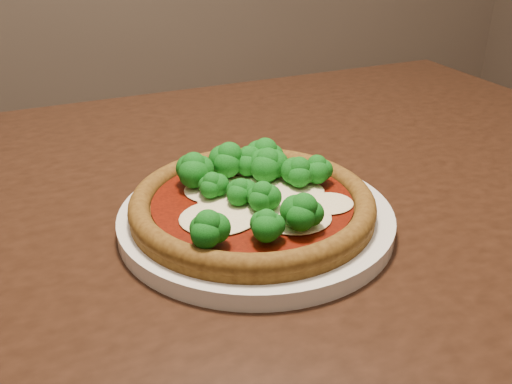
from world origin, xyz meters
name	(u,v)px	position (x,y,z in m)	size (l,w,h in m)	color
dining_table	(234,264)	(-0.06, 0.12, 0.66)	(1.29, 0.92, 0.75)	black
plate	(256,218)	(-0.06, 0.05, 0.76)	(0.29, 0.29, 0.02)	silver
pizza	(253,196)	(-0.06, 0.05, 0.79)	(0.25, 0.25, 0.06)	brown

